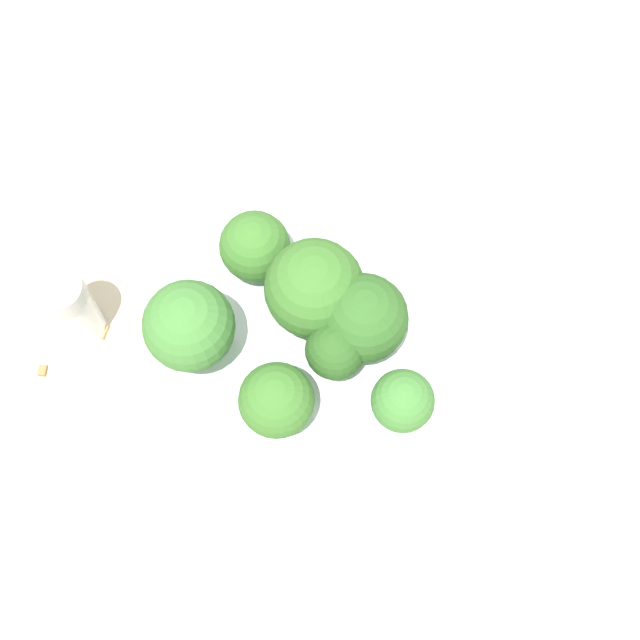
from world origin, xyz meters
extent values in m
plane|color=beige|center=(0.00, 0.00, 0.00)|extent=(3.00, 3.00, 0.00)
cylinder|color=silver|center=(0.00, 0.00, 0.02)|extent=(0.21, 0.21, 0.05)
cylinder|color=#8EB770|center=(-0.01, -0.02, 0.06)|extent=(0.02, 0.02, 0.03)
sphere|color=#386B28|center=(-0.01, -0.02, 0.09)|extent=(0.06, 0.06, 0.06)
cylinder|color=#8EB770|center=(0.00, 0.07, 0.06)|extent=(0.02, 0.02, 0.02)
sphere|color=#3D7533|center=(0.00, 0.07, 0.08)|extent=(0.04, 0.04, 0.04)
cylinder|color=#8EB770|center=(0.01, 0.02, 0.06)|extent=(0.02, 0.02, 0.03)
sphere|color=#28511E|center=(0.01, 0.02, 0.08)|extent=(0.03, 0.03, 0.03)
cylinder|color=#84AD66|center=(0.05, 0.02, 0.06)|extent=(0.02, 0.02, 0.02)
sphere|color=#386B28|center=(0.05, 0.02, 0.08)|extent=(0.04, 0.04, 0.04)
cylinder|color=#7A9E5B|center=(-0.02, 0.02, 0.06)|extent=(0.02, 0.02, 0.03)
sphere|color=#2D5B23|center=(-0.02, 0.02, 0.08)|extent=(0.05, 0.05, 0.05)
cylinder|color=#84AD66|center=(0.06, -0.05, 0.06)|extent=(0.02, 0.02, 0.03)
sphere|color=#3D7533|center=(0.06, -0.05, 0.09)|extent=(0.05, 0.05, 0.05)
cylinder|color=#8EB770|center=(-0.01, -0.06, 0.06)|extent=(0.02, 0.02, 0.02)
sphere|color=#386B28|center=(-0.01, -0.06, 0.08)|extent=(0.04, 0.04, 0.04)
cylinder|color=silver|center=(0.09, -0.13, 0.03)|extent=(0.03, 0.03, 0.05)
cylinder|color=#B7B7BC|center=(0.09, -0.13, 0.06)|extent=(0.03, 0.03, 0.02)
cube|color=tan|center=(0.09, -0.12, 0.00)|extent=(0.01, 0.01, 0.01)
cube|color=olive|center=(0.13, -0.12, 0.00)|extent=(0.01, 0.01, 0.01)
camera|label=1|loc=(0.13, 0.13, 0.55)|focal=50.00mm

